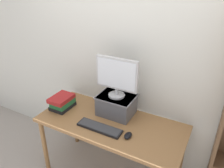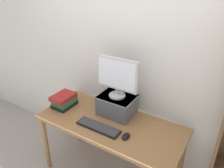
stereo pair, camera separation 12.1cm
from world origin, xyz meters
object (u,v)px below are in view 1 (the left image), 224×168
(keyboard, at_px, (99,128))
(book_stack, at_px, (62,102))
(computer_monitor, at_px, (117,76))
(desk, at_px, (111,128))
(computer_mouse, at_px, (128,135))
(riser_box, at_px, (117,104))

(keyboard, distance_m, book_stack, 0.58)
(computer_monitor, relative_size, keyboard, 0.99)
(desk, distance_m, computer_mouse, 0.30)
(computer_monitor, height_order, computer_mouse, computer_monitor)
(desk, relative_size, book_stack, 5.61)
(desk, xyz_separation_m, keyboard, (-0.05, -0.15, 0.09))
(desk, height_order, keyboard, keyboard)
(keyboard, relative_size, computer_mouse, 4.38)
(desk, xyz_separation_m, computer_mouse, (0.25, -0.13, 0.10))
(riser_box, relative_size, keyboard, 0.84)
(riser_box, relative_size, book_stack, 1.43)
(keyboard, bearing_deg, desk, 72.62)
(desk, distance_m, computer_monitor, 0.55)
(riser_box, xyz_separation_m, book_stack, (-0.58, -0.19, -0.04))
(computer_monitor, bearing_deg, computer_mouse, -47.10)
(desk, xyz_separation_m, riser_box, (-0.02, 0.17, 0.19))
(desk, relative_size, computer_mouse, 14.42)
(desk, distance_m, keyboard, 0.18)
(computer_mouse, xyz_separation_m, book_stack, (-0.85, 0.11, 0.06))
(keyboard, relative_size, book_stack, 1.71)
(book_stack, bearing_deg, computer_monitor, 17.76)
(book_stack, bearing_deg, desk, 1.91)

